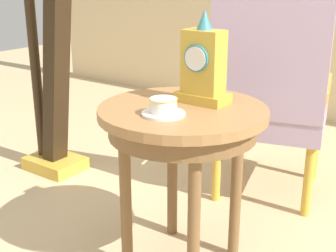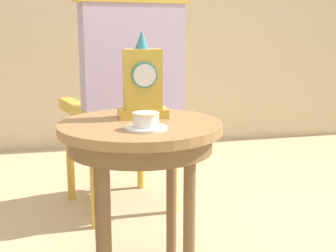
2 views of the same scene
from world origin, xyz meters
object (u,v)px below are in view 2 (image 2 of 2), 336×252
side_table (141,144)px  teacup_left (146,122)px  mantel_clock (143,83)px  armchair (126,105)px

side_table → teacup_left: (0.00, -0.12, 0.11)m
teacup_left → mantel_clock: (0.02, 0.21, 0.11)m
armchair → teacup_left: bearing=-92.0°
armchair → side_table: bearing=-92.4°
side_table → armchair: (0.03, 0.70, 0.03)m
mantel_clock → armchair: 0.64m
teacup_left → armchair: armchair is taller
mantel_clock → armchair: bearing=89.5°
side_table → mantel_clock: 0.24m
side_table → teacup_left: bearing=-89.3°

